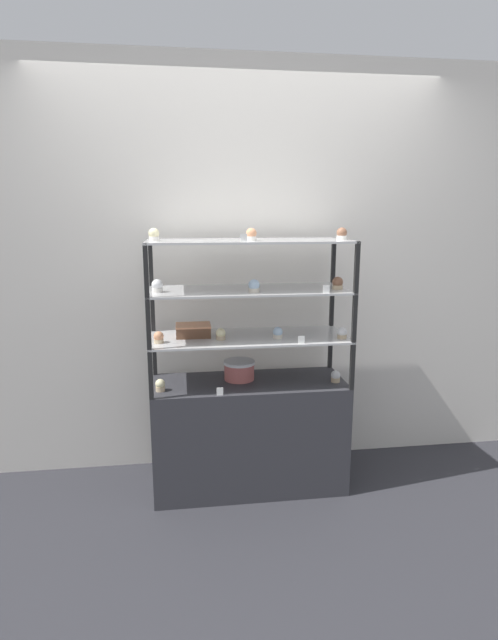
% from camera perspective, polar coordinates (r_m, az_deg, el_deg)
% --- Properties ---
extents(ground_plane, '(20.00, 20.00, 0.00)m').
position_cam_1_polar(ground_plane, '(3.30, 0.00, -18.15)').
color(ground_plane, '#2D2D33').
extents(back_wall, '(8.00, 0.05, 2.60)m').
position_cam_1_polar(back_wall, '(3.24, -0.89, 5.67)').
color(back_wall, silver).
rests_on(back_wall, ground_plane).
extents(display_base, '(1.15, 0.45, 0.67)m').
position_cam_1_polar(display_base, '(3.14, 0.00, -12.85)').
color(display_base, '#333338').
rests_on(display_base, ground_plane).
extents(display_riser_lower, '(1.15, 0.45, 0.28)m').
position_cam_1_polar(display_riser_lower, '(2.94, 0.00, -2.23)').
color(display_riser_lower, black).
rests_on(display_riser_lower, display_base).
extents(display_riser_middle, '(1.15, 0.45, 0.28)m').
position_cam_1_polar(display_riser_middle, '(2.88, 0.00, 3.18)').
color(display_riser_middle, black).
rests_on(display_riser_middle, display_riser_lower).
extents(display_riser_upper, '(1.15, 0.45, 0.28)m').
position_cam_1_polar(display_riser_upper, '(2.85, 0.00, 8.76)').
color(display_riser_upper, black).
rests_on(display_riser_upper, display_riser_middle).
extents(layer_cake_centerpiece, '(0.19, 0.19, 0.12)m').
position_cam_1_polar(layer_cake_centerpiece, '(3.04, -1.12, -5.74)').
color(layer_cake_centerpiece, '#C66660').
rests_on(layer_cake_centerpiece, display_base).
extents(sheet_cake_frosted, '(0.20, 0.16, 0.07)m').
position_cam_1_polar(sheet_cake_frosted, '(2.95, -6.39, -1.17)').
color(sheet_cake_frosted, brown).
rests_on(sheet_cake_frosted, display_riser_lower).
extents(cupcake_0, '(0.06, 0.06, 0.07)m').
position_cam_1_polar(cupcake_0, '(2.90, -10.11, -7.35)').
color(cupcake_0, '#CCB28C').
rests_on(cupcake_0, display_base).
extents(cupcake_1, '(0.06, 0.06, 0.07)m').
position_cam_1_polar(cupcake_1, '(3.05, 9.86, -6.38)').
color(cupcake_1, '#CCB28C').
rests_on(cupcake_1, display_base).
extents(price_tag_0, '(0.04, 0.00, 0.04)m').
position_cam_1_polar(price_tag_0, '(2.80, -3.34, -8.17)').
color(price_tag_0, white).
rests_on(price_tag_0, display_base).
extents(cupcake_2, '(0.06, 0.06, 0.07)m').
position_cam_1_polar(cupcake_2, '(2.83, -10.29, -1.99)').
color(cupcake_2, '#CCB28C').
rests_on(cupcake_2, display_riser_lower).
extents(cupcake_3, '(0.06, 0.06, 0.07)m').
position_cam_1_polar(cupcake_3, '(2.86, -3.25, -1.63)').
color(cupcake_3, '#CCB28C').
rests_on(cupcake_3, display_riser_lower).
extents(cupcake_4, '(0.06, 0.06, 0.07)m').
position_cam_1_polar(cupcake_4, '(2.89, 3.31, -1.50)').
color(cupcake_4, beige).
rests_on(cupcake_4, display_riser_lower).
extents(cupcake_5, '(0.06, 0.06, 0.07)m').
position_cam_1_polar(cupcake_5, '(2.93, 10.59, -1.49)').
color(cupcake_5, '#CCB28C').
rests_on(cupcake_5, display_riser_lower).
extents(price_tag_1, '(0.04, 0.00, 0.04)m').
position_cam_1_polar(price_tag_1, '(2.78, 6.01, -2.27)').
color(price_tag_1, white).
rests_on(price_tag_1, display_riser_lower).
extents(cupcake_6, '(0.06, 0.06, 0.07)m').
position_cam_1_polar(cupcake_6, '(2.81, -10.44, 3.83)').
color(cupcake_6, white).
rests_on(cupcake_6, display_riser_middle).
extents(cupcake_7, '(0.06, 0.06, 0.07)m').
position_cam_1_polar(cupcake_7, '(2.76, 0.58, 3.88)').
color(cupcake_7, beige).
rests_on(cupcake_7, display_riser_middle).
extents(cupcake_8, '(0.06, 0.06, 0.07)m').
position_cam_1_polar(cupcake_8, '(2.92, 10.09, 4.15)').
color(cupcake_8, '#CCB28C').
rests_on(cupcake_8, display_riser_middle).
extents(price_tag_2, '(0.04, 0.00, 0.04)m').
position_cam_1_polar(price_tag_2, '(2.76, 8.82, 3.49)').
color(price_tag_2, white).
rests_on(price_tag_2, display_riser_middle).
extents(cupcake_9, '(0.06, 0.06, 0.07)m').
position_cam_1_polar(cupcake_9, '(2.79, -10.82, 9.53)').
color(cupcake_9, white).
rests_on(cupcake_9, display_riser_upper).
extents(cupcake_10, '(0.06, 0.06, 0.07)m').
position_cam_1_polar(cupcake_10, '(2.76, 0.19, 9.72)').
color(cupcake_10, white).
rests_on(cupcake_10, display_riser_upper).
extents(cupcake_11, '(0.06, 0.06, 0.07)m').
position_cam_1_polar(cupcake_11, '(2.89, 10.55, 9.63)').
color(cupcake_11, white).
rests_on(cupcake_11, display_riser_upper).
extents(price_tag_3, '(0.04, 0.00, 0.04)m').
position_cam_1_polar(price_tag_3, '(2.64, -0.61, 9.36)').
color(price_tag_3, white).
rests_on(price_tag_3, display_riser_upper).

